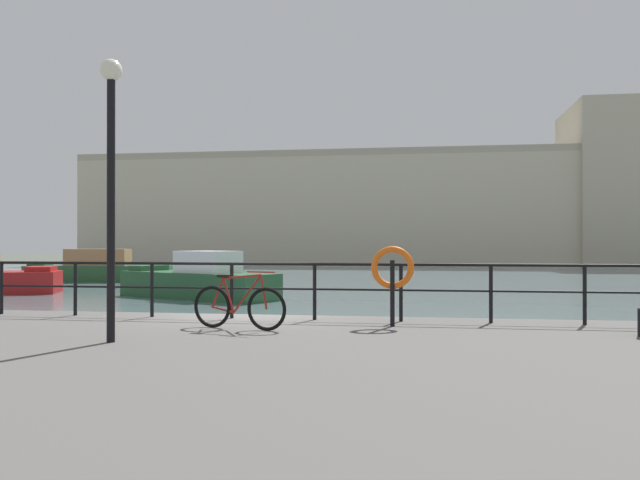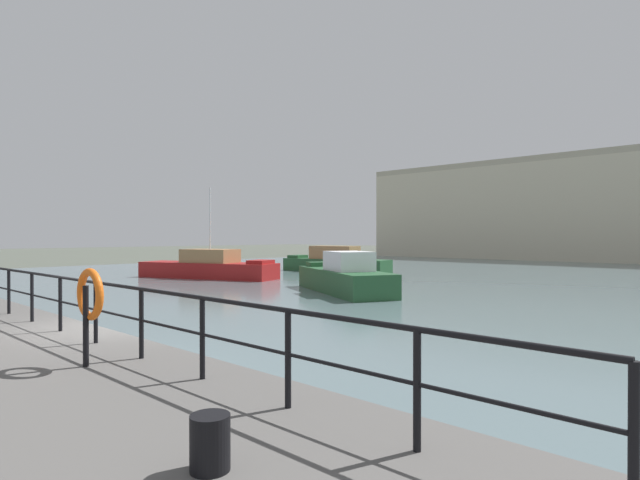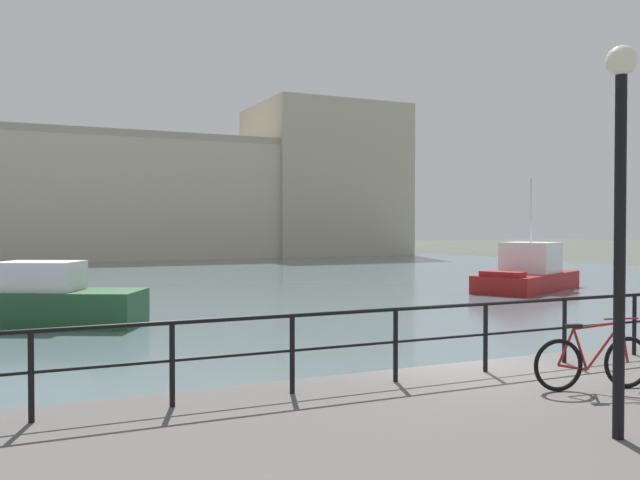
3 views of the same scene
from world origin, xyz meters
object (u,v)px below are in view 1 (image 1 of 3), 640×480
at_px(parked_bicycle, 239,306).
at_px(quay_lamp_post, 111,158).
at_px(harbor_building, 458,206).
at_px(life_ring_stand, 393,270).
at_px(moored_red_daysailer, 99,269).
at_px(moored_green_narrowboat, 199,281).

relative_size(parked_bicycle, quay_lamp_post, 0.42).
relative_size(harbor_building, quay_lamp_post, 16.53).
bearing_deg(parked_bicycle, life_ring_stand, 32.80).
bearing_deg(moored_red_daysailer, quay_lamp_post, 107.18).
relative_size(moored_red_daysailer, life_ring_stand, 6.59).
bearing_deg(moored_green_narrowboat, moored_red_daysailer, -19.30).
xyz_separation_m(moored_red_daysailer, parked_bicycle, (17.28, -28.52, 0.60)).
distance_m(parked_bicycle, life_ring_stand, 2.73).
bearing_deg(moored_green_narrowboat, quay_lamp_post, 133.13).
relative_size(moored_green_narrowboat, moored_red_daysailer, 0.88).
bearing_deg(harbor_building, moored_green_narrowboat, -106.20).
bearing_deg(harbor_building, moored_red_daysailer, -124.27).
bearing_deg(moored_green_narrowboat, parked_bicycle, 138.82).
bearing_deg(harbor_building, parked_bicycle, -95.94).
height_order(harbor_building, quay_lamp_post, harbor_building).
relative_size(moored_red_daysailer, parked_bicycle, 5.32).
xyz_separation_m(moored_green_narrowboat, moored_red_daysailer, (-10.47, 11.12, 0.03)).
bearing_deg(moored_red_daysailer, parked_bicycle, 110.73).
bearing_deg(life_ring_stand, quay_lamp_post, -147.42).
relative_size(moored_green_narrowboat, quay_lamp_post, 1.94).
bearing_deg(parked_bicycle, quay_lamp_post, -116.15).
bearing_deg(moored_green_narrowboat, life_ring_stand, 146.89).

